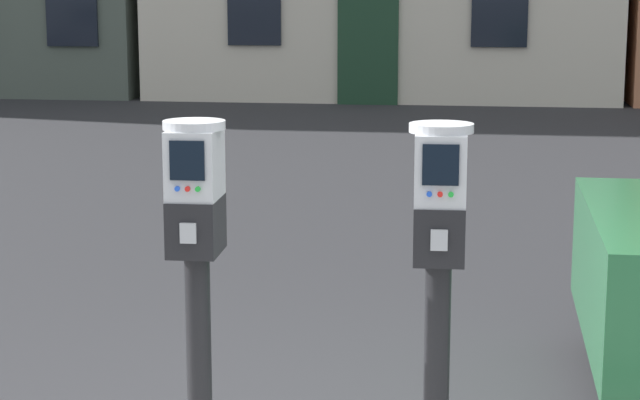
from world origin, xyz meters
TOP-DOWN VIEW (x-y plane):
  - parking_meter_near_kerb at (-0.44, -0.18)m, footprint 0.22×0.26m
  - parking_meter_twin_adjacent at (0.41, -0.18)m, footprint 0.22×0.26m

SIDE VIEW (x-z plane):
  - parking_meter_near_kerb at x=-0.44m, z-range 0.39..1.70m
  - parking_meter_twin_adjacent at x=0.41m, z-range 0.39..1.71m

